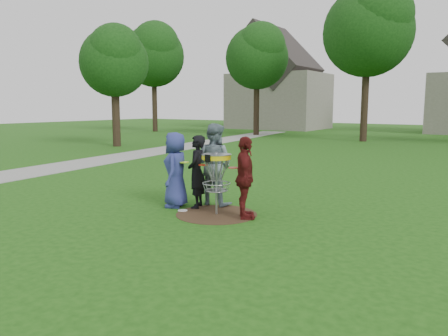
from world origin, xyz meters
The scene contains 11 objects.
ground centered at (0.00, 0.00, 0.00)m, with size 100.00×100.00×0.00m, color #19470F.
dirt_patch centered at (0.00, 0.00, 0.00)m, with size 1.80×1.80×0.01m, color #47331E.
concrete_path centered at (-10.00, 8.00, 0.01)m, with size 2.20×40.00×0.02m, color #9E9E99.
player_blue centered at (-1.22, 0.08, 0.89)m, with size 0.87×0.56×1.77m, color navy.
player_black centered at (-0.75, 0.28, 0.85)m, with size 0.62×0.41×1.71m, color black.
player_grey centered at (-0.60, 0.78, 0.98)m, with size 0.96×0.74×1.97m, color slate.
player_maroon centered at (0.70, 0.04, 0.88)m, with size 1.03×0.43×1.75m, color #561413.
disc_on_grass centered at (-0.82, -0.18, 0.01)m, with size 0.22×0.22×0.02m, color white.
disc_golf_basket centered at (0.00, 0.00, 1.02)m, with size 0.66×0.67×1.38m.
held_discs centered at (-0.36, 0.21, 1.10)m, with size 1.59×0.75×0.18m.
tree_row centered at (0.44, 20.67, 6.21)m, with size 51.20×17.42×9.90m.
Camera 1 is at (5.35, -7.74, 2.40)m, focal length 35.00 mm.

